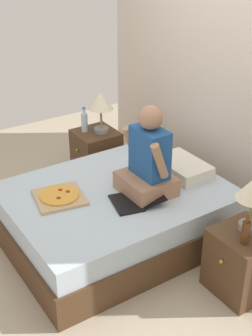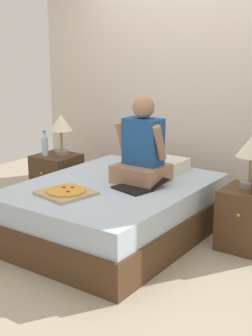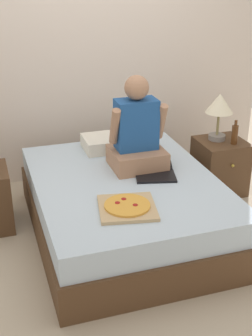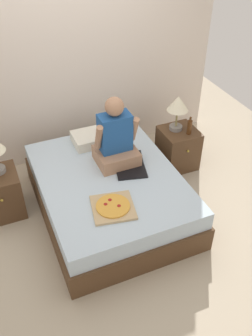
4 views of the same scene
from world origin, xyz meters
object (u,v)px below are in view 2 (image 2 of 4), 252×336
lamp_on_right_nightstand (251,150)px  lamp_on_left_nightstand (61,125)px  bed (113,210)px  nightstand_right (248,219)px  person_seated (142,151)px  laptop (138,186)px  pizza_box (66,192)px  water_bottle (45,146)px  nightstand_left (57,178)px

lamp_on_right_nightstand → lamp_on_left_nightstand: bearing=180.0°
bed → nightstand_right: nightstand_right is taller
nightstand_right → lamp_on_right_nightstand: (-0.03, 0.05, 0.59)m
nightstand_right → lamp_on_right_nightstand: bearing=120.9°
lamp_on_left_nightstand → nightstand_right: size_ratio=0.85×
person_seated → laptop: person_seated is taller
pizza_box → bed: bearing=73.6°
laptop → lamp_on_right_nightstand: bearing=30.1°
lamp_on_left_nightstand → laptop: size_ratio=0.94×
bed → nightstand_right: 1.19m
person_seated → lamp_on_right_nightstand: bearing=16.9°
water_bottle → person_seated: size_ratio=0.35×
water_bottle → nightstand_right: (2.30, 0.09, -0.38)m
bed → person_seated: size_ratio=2.44×
lamp_on_right_nightstand → nightstand_left: bearing=-178.7°
water_bottle → pizza_box: bearing=-38.2°
bed → nightstand_left: size_ratio=3.61×
water_bottle → laptop: size_ratio=0.58×
bed → laptop: bearing=3.5°
nightstand_right → pizza_box: (-1.25, -0.92, 0.25)m
nightstand_right → person_seated: person_seated is taller
nightstand_left → lamp_on_right_nightstand: size_ratio=1.17×
nightstand_left → lamp_on_right_nightstand: 2.27m
lamp_on_right_nightstand → person_seated: bearing=-163.1°
water_bottle → lamp_on_right_nightstand: 2.28m
lamp_on_right_nightstand → laptop: (-0.82, -0.48, -0.34)m
nightstand_right → person_seated: 1.10m
nightstand_right → laptop: laptop is taller
nightstand_right → lamp_on_right_nightstand: size_ratio=1.17×
water_bottle → pizza_box: (1.05, -0.83, -0.13)m
bed → nightstand_left: bearing=158.3°
bed → water_bottle: size_ratio=6.90×
nightstand_left → laptop: size_ratio=1.10×
laptop → water_bottle: bearing=166.9°
nightstand_left → nightstand_right: (2.22, 0.00, 0.00)m
water_bottle → lamp_on_right_nightstand: bearing=3.5°
water_bottle → nightstand_right: bearing=2.2°
person_seated → lamp_on_left_nightstand: bearing=167.4°
lamp_on_left_nightstand → water_bottle: 0.28m
laptop → pizza_box: bearing=-129.1°
lamp_on_left_nightstand → laptop: (1.33, -0.48, -0.34)m
bed → lamp_on_left_nightstand: lamp_on_left_nightstand is taller
bed → pizza_box: 0.56m
pizza_box → lamp_on_right_nightstand: bearing=38.4°
nightstand_left → pizza_box: pizza_box is taller
nightstand_left → lamp_on_right_nightstand: lamp_on_right_nightstand is taller
lamp_on_left_nightstand → laptop: bearing=-19.7°
lamp_on_left_nightstand → lamp_on_right_nightstand: 2.15m
nightstand_left → nightstand_right: size_ratio=1.00×
lamp_on_right_nightstand → laptop: lamp_on_right_nightstand is taller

